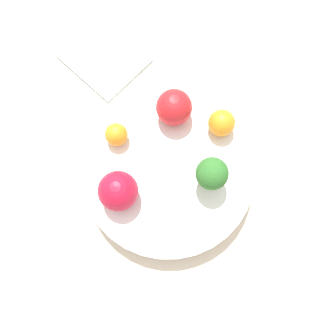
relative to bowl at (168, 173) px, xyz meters
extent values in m
plane|color=gray|center=(0.00, 0.00, -0.04)|extent=(6.00, 6.00, 0.00)
cube|color=beige|center=(0.00, 0.00, -0.03)|extent=(1.20, 1.20, 0.02)
cylinder|color=white|center=(0.00, 0.00, 0.00)|extent=(0.27, 0.27, 0.04)
cylinder|color=#99C17A|center=(0.04, -0.05, 0.03)|extent=(0.02, 0.02, 0.03)
sphere|color=#2D6B28|center=(0.04, -0.05, 0.06)|extent=(0.05, 0.05, 0.05)
sphere|color=red|center=(0.07, 0.06, 0.05)|extent=(0.06, 0.06, 0.06)
sphere|color=#B7142D|center=(-0.08, 0.02, 0.05)|extent=(0.06, 0.06, 0.06)
sphere|color=orange|center=(-0.03, 0.09, 0.04)|extent=(0.04, 0.04, 0.04)
sphere|color=orange|center=(0.11, 0.00, 0.04)|extent=(0.04, 0.04, 0.04)
cube|color=silver|center=(0.05, 0.25, -0.02)|extent=(0.13, 0.15, 0.01)
camera|label=1|loc=(-0.08, -0.10, 0.51)|focal=35.00mm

